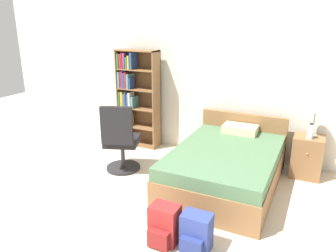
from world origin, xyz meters
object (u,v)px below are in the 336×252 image
at_px(nightstand, 307,156).
at_px(table_lamp, 316,105).
at_px(bookshelf, 134,97).
at_px(office_chair, 121,141).
at_px(bed, 227,166).
at_px(water_bottle, 310,131).
at_px(backpack_red, 164,225).
at_px(backpack_blue, 196,233).

distance_m(nightstand, table_lamp, 0.76).
relative_size(bookshelf, office_chair, 1.61).
height_order(bed, water_bottle, water_bottle).
height_order(table_lamp, backpack_red, table_lamp).
relative_size(table_lamp, backpack_blue, 1.49).
distance_m(table_lamp, backpack_red, 2.71).
relative_size(office_chair, backpack_red, 2.57).
height_order(bookshelf, bed, bookshelf).
xyz_separation_m(table_lamp, backpack_blue, (-0.88, -2.23, -0.88)).
distance_m(bookshelf, backpack_blue, 3.13).
bearing_deg(nightstand, backpack_blue, -111.32).
height_order(office_chair, water_bottle, office_chair).
bearing_deg(bookshelf, nightstand, -1.14).
xyz_separation_m(nightstand, water_bottle, (0.00, -0.10, 0.41)).
bearing_deg(water_bottle, backpack_blue, -112.21).
xyz_separation_m(bed, backpack_red, (-0.22, -1.48, -0.08)).
height_order(office_chair, nightstand, office_chair).
distance_m(table_lamp, water_bottle, 0.37).
bearing_deg(backpack_red, bookshelf, 126.99).
distance_m(bed, backpack_red, 1.50).
relative_size(bookshelf, bed, 0.86).
bearing_deg(backpack_red, bed, 81.57).
bearing_deg(table_lamp, nightstand, -127.70).
relative_size(nightstand, table_lamp, 1.06).
bearing_deg(water_bottle, bookshelf, 176.96).
bearing_deg(backpack_blue, water_bottle, 67.79).
height_order(bookshelf, table_lamp, bookshelf).
relative_size(office_chair, backpack_blue, 2.75).
height_order(bed, backpack_red, bed).
relative_size(office_chair, nightstand, 1.74).
distance_m(bookshelf, nightstand, 2.97).
xyz_separation_m(bookshelf, water_bottle, (2.91, -0.15, -0.16)).
bearing_deg(nightstand, backpack_red, -118.01).
distance_m(bed, office_chair, 1.55).
bearing_deg(water_bottle, bed, -145.98).
distance_m(office_chair, table_lamp, 2.79).
bearing_deg(table_lamp, bed, -141.73).
relative_size(bookshelf, backpack_blue, 4.41).
bearing_deg(office_chair, bed, 10.97).
bearing_deg(backpack_red, table_lamp, 61.83).
height_order(bookshelf, water_bottle, bookshelf).
relative_size(bed, water_bottle, 8.63).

